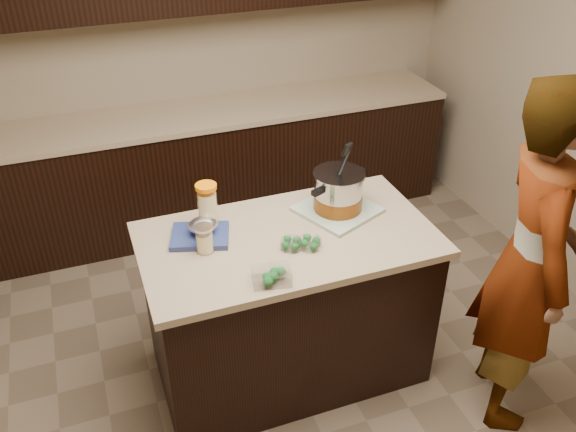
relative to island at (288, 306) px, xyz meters
name	(u,v)px	position (x,y,z in m)	size (l,w,h in m)	color
ground_plane	(288,366)	(0.00, 0.00, -0.45)	(4.00, 4.00, 0.00)	brown
room_shell	(288,77)	(0.00, 0.00, 1.26)	(4.04, 4.04, 2.72)	tan
back_cabinets	(204,103)	(0.00, 1.74, 0.49)	(3.60, 0.63, 2.33)	black
island	(288,306)	(0.00, 0.00, 0.00)	(1.46, 0.81, 0.90)	black
dish_towel	(337,210)	(0.33, 0.13, 0.46)	(0.36, 0.36, 0.02)	#618559
stock_pot	(338,193)	(0.33, 0.13, 0.56)	(0.36, 0.35, 0.38)	#B7B7BC
lemonade_pitcher	(208,209)	(-0.35, 0.20, 0.57)	(0.12, 0.12, 0.25)	#FAE699
mason_jar	(204,239)	(-0.41, 0.02, 0.51)	(0.10, 0.10, 0.15)	#FAE699
broccoli_tub_left	(310,243)	(0.07, -0.12, 0.47)	(0.12, 0.12, 0.05)	silver
broccoli_tub_right	(291,244)	(-0.02, -0.10, 0.47)	(0.11, 0.11, 0.05)	silver
broccoli_tub_rect	(271,276)	(-0.19, -0.31, 0.48)	(0.19, 0.15, 0.06)	silver
blue_tray	(201,232)	(-0.40, 0.13, 0.48)	(0.33, 0.29, 0.11)	navy
person	(530,262)	(0.98, -0.59, 0.45)	(0.66, 0.43, 1.81)	gray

